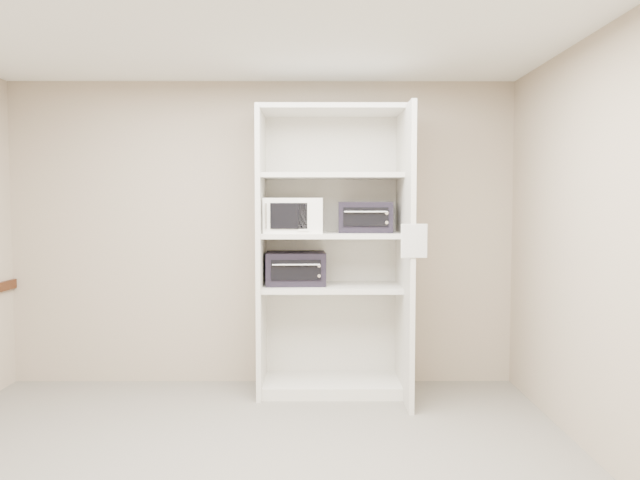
{
  "coord_description": "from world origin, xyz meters",
  "views": [
    {
      "loc": [
        0.5,
        -3.59,
        1.62
      ],
      "look_at": [
        0.52,
        1.39,
        1.33
      ],
      "focal_mm": 35.0,
      "sensor_mm": 36.0,
      "label": 1
    }
  ],
  "objects_px": {
    "microwave": "(294,215)",
    "toaster_oven_lower": "(296,268)",
    "shelving_unit": "(337,261)",
    "toaster_oven_upper": "(366,217)"
  },
  "relations": [
    {
      "from": "microwave",
      "to": "toaster_oven_lower",
      "type": "height_order",
      "value": "microwave"
    },
    {
      "from": "shelving_unit",
      "to": "microwave",
      "type": "bearing_deg",
      "value": -174.98
    },
    {
      "from": "shelving_unit",
      "to": "toaster_oven_upper",
      "type": "distance_m",
      "value": 0.45
    },
    {
      "from": "toaster_oven_upper",
      "to": "toaster_oven_lower",
      "type": "height_order",
      "value": "toaster_oven_upper"
    },
    {
      "from": "shelving_unit",
      "to": "microwave",
      "type": "height_order",
      "value": "shelving_unit"
    },
    {
      "from": "toaster_oven_upper",
      "to": "toaster_oven_lower",
      "type": "relative_size",
      "value": 0.9
    },
    {
      "from": "shelving_unit",
      "to": "toaster_oven_upper",
      "type": "xyz_separation_m",
      "value": [
        0.25,
        0.04,
        0.37
      ]
    },
    {
      "from": "microwave",
      "to": "toaster_oven_lower",
      "type": "xyz_separation_m",
      "value": [
        0.01,
        0.08,
        -0.46
      ]
    },
    {
      "from": "shelving_unit",
      "to": "toaster_oven_upper",
      "type": "height_order",
      "value": "shelving_unit"
    },
    {
      "from": "microwave",
      "to": "toaster_oven_lower",
      "type": "bearing_deg",
      "value": 84.38
    }
  ]
}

